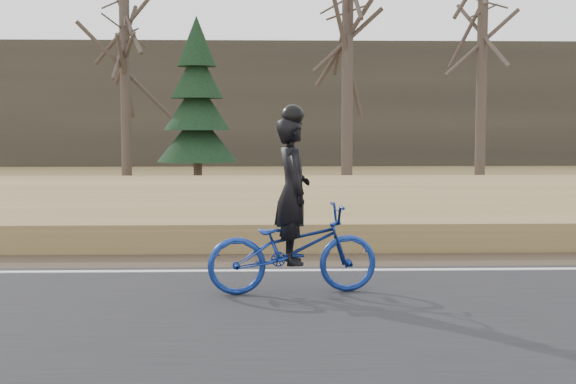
{
  "coord_description": "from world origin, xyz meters",
  "views": [
    {
      "loc": [
        -3.7,
        -10.46,
        2.03
      ],
      "look_at": [
        -3.36,
        0.5,
        1.1
      ],
      "focal_mm": 50.0,
      "sensor_mm": 36.0,
      "label": 1
    }
  ],
  "objects": [
    {
      "name": "edge_line",
      "position": [
        0.0,
        0.2,
        0.07
      ],
      "size": [
        120.0,
        0.12,
        0.01
      ],
      "primitive_type": "cube",
      "color": "silver",
      "rests_on": "road"
    },
    {
      "name": "conifer",
      "position": [
        -5.81,
        15.46,
        2.59
      ],
      "size": [
        2.6,
        2.6,
        5.48
      ],
      "color": "#483D35",
      "rests_on": "ground"
    },
    {
      "name": "embankment",
      "position": [
        0.0,
        4.2,
        0.22
      ],
      "size": [
        120.0,
        5.0,
        0.44
      ],
      "primitive_type": "cube",
      "color": "#9C7D4F",
      "rests_on": "ground"
    },
    {
      "name": "bare_tree_near_left",
      "position": [
        -1.08,
        14.46,
        4.01
      ],
      "size": [
        0.36,
        0.36,
        8.03
      ],
      "primitive_type": "cylinder",
      "color": "#483D35",
      "rests_on": "ground"
    },
    {
      "name": "bare_tree_center",
      "position": [
        3.86,
        17.2,
        4.54
      ],
      "size": [
        0.36,
        0.36,
        9.09
      ],
      "primitive_type": "cylinder",
      "color": "#483D35",
      "rests_on": "ground"
    },
    {
      "name": "cyclist",
      "position": [
        -3.36,
        -1.22,
        0.75
      ],
      "size": [
        2.05,
        0.93,
        2.2
      ],
      "rotation": [
        0.0,
        0.0,
        1.69
      ],
      "color": "navy",
      "rests_on": "road"
    },
    {
      "name": "ground",
      "position": [
        0.0,
        0.0,
        0.0
      ],
      "size": [
        120.0,
        120.0,
        0.0
      ],
      "primitive_type": "plane",
      "color": "#9C7D4F",
      "rests_on": "ground"
    },
    {
      "name": "bare_tree_left",
      "position": [
        -8.42,
        17.44,
        3.8
      ],
      "size": [
        0.36,
        0.36,
        7.6
      ],
      "primitive_type": "cylinder",
      "color": "#483D35",
      "rests_on": "ground"
    },
    {
      "name": "ballast",
      "position": [
        0.0,
        8.0,
        0.23
      ],
      "size": [
        120.0,
        3.0,
        0.45
      ],
      "primitive_type": "cube",
      "color": "slate",
      "rests_on": "ground"
    },
    {
      "name": "shoulder",
      "position": [
        0.0,
        1.2,
        0.02
      ],
      "size": [
        120.0,
        1.6,
        0.04
      ],
      "primitive_type": "cube",
      "color": "#473A2B",
      "rests_on": "ground"
    },
    {
      "name": "treeline_backdrop",
      "position": [
        0.0,
        30.0,
        3.0
      ],
      "size": [
        120.0,
        4.0,
        6.0
      ],
      "primitive_type": "cube",
      "color": "#383328",
      "rests_on": "ground"
    },
    {
      "name": "railroad",
      "position": [
        0.0,
        8.0,
        0.53
      ],
      "size": [
        120.0,
        2.4,
        0.29
      ],
      "color": "black",
      "rests_on": "ballast"
    }
  ]
}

